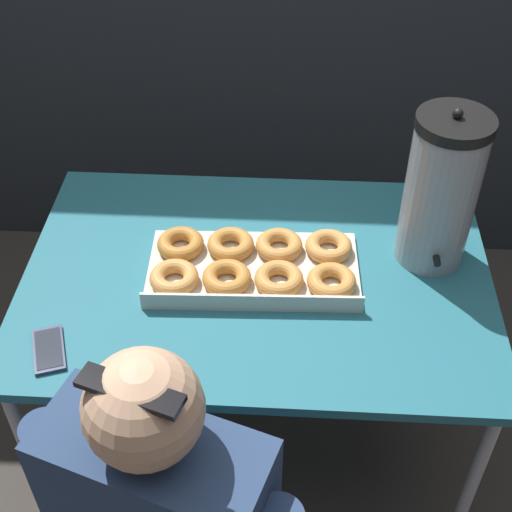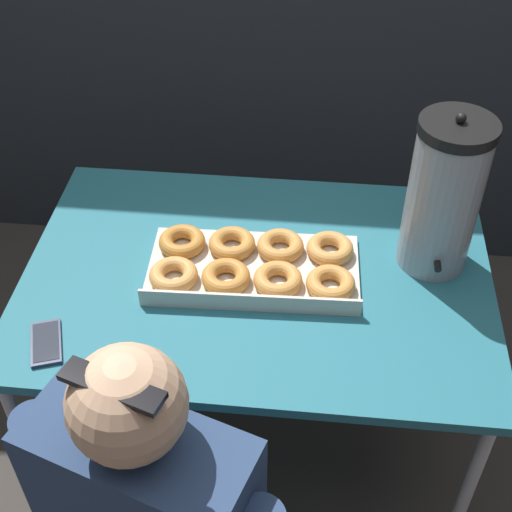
% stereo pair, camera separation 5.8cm
% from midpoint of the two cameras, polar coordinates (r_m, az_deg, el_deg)
% --- Properties ---
extents(ground_plane, '(12.00, 12.00, 0.00)m').
position_cam_midpoint_polar(ground_plane, '(2.41, 0.79, -14.47)').
color(ground_plane, '#3D3833').
extents(folding_table, '(1.20, 0.83, 0.75)m').
position_cam_midpoint_polar(folding_table, '(1.86, 0.99, -2.53)').
color(folding_table, '#236675').
rests_on(folding_table, ground).
extents(donut_box, '(0.56, 0.30, 0.05)m').
position_cam_midpoint_polar(donut_box, '(1.81, 0.73, -0.74)').
color(donut_box, beige).
rests_on(donut_box, folding_table).
extents(coffee_urn, '(0.18, 0.21, 0.44)m').
position_cam_midpoint_polar(coffee_urn, '(1.80, 15.69, 4.64)').
color(coffee_urn, '#939399').
rests_on(coffee_urn, folding_table).
extents(cell_phone, '(0.11, 0.15, 0.01)m').
position_cam_midpoint_polar(cell_phone, '(1.72, -15.51, -6.72)').
color(cell_phone, '#2D334C').
rests_on(cell_phone, folding_table).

